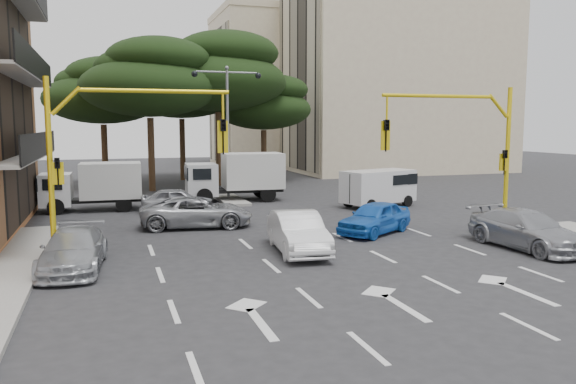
{
  "coord_description": "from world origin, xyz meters",
  "views": [
    {
      "loc": [
        -6.93,
        -16.93,
        4.54
      ],
      "look_at": [
        0.54,
        6.06,
        1.6
      ],
      "focal_mm": 35.0,
      "sensor_mm": 36.0,
      "label": 1
    }
  ],
  "objects_px": {
    "van_white": "(378,188)",
    "car_white_hatch": "(298,232)",
    "car_silver_cross_a": "(197,212)",
    "box_truck_a": "(93,187)",
    "signal_mast_left": "(110,144)",
    "car_silver_cross_b": "(177,200)",
    "signal_mast_right": "(470,141)",
    "street_lamp_center": "(227,109)",
    "car_silver_parked": "(527,230)",
    "car_silver_wagon": "(74,250)",
    "box_truck_b": "(236,177)",
    "car_blue_compact": "(375,218)"
  },
  "relations": [
    {
      "from": "van_white",
      "to": "car_white_hatch",
      "type": "bearing_deg",
      "value": -57.4
    },
    {
      "from": "car_silver_cross_a",
      "to": "van_white",
      "type": "bearing_deg",
      "value": -66.33
    },
    {
      "from": "box_truck_a",
      "to": "van_white",
      "type": "bearing_deg",
      "value": -101.07
    },
    {
      "from": "signal_mast_left",
      "to": "car_silver_cross_b",
      "type": "bearing_deg",
      "value": 71.98
    },
    {
      "from": "signal_mast_right",
      "to": "car_white_hatch",
      "type": "distance_m",
      "value": 8.01
    },
    {
      "from": "car_white_hatch",
      "to": "box_truck_a",
      "type": "bearing_deg",
      "value": 125.85
    },
    {
      "from": "van_white",
      "to": "street_lamp_center",
      "type": "bearing_deg",
      "value": -143.35
    },
    {
      "from": "car_silver_parked",
      "to": "box_truck_a",
      "type": "bearing_deg",
      "value": 132.48
    },
    {
      "from": "car_silver_cross_a",
      "to": "car_silver_cross_b",
      "type": "distance_m",
      "value": 4.59
    },
    {
      "from": "signal_mast_left",
      "to": "van_white",
      "type": "height_order",
      "value": "signal_mast_left"
    },
    {
      "from": "car_white_hatch",
      "to": "car_silver_cross_b",
      "type": "distance_m",
      "value": 10.97
    },
    {
      "from": "car_silver_wagon",
      "to": "box_truck_a",
      "type": "xyz_separation_m",
      "value": [
        0.35,
        12.57,
        0.62
      ]
    },
    {
      "from": "signal_mast_left",
      "to": "box_truck_b",
      "type": "bearing_deg",
      "value": 62.08
    },
    {
      "from": "car_blue_compact",
      "to": "signal_mast_left",
      "type": "bearing_deg",
      "value": -112.77
    },
    {
      "from": "street_lamp_center",
      "to": "car_silver_cross_a",
      "type": "xyz_separation_m",
      "value": [
        -3.2,
        -8.43,
        -4.75
      ]
    },
    {
      "from": "car_silver_cross_a",
      "to": "street_lamp_center",
      "type": "bearing_deg",
      "value": -13.38
    },
    {
      "from": "box_truck_b",
      "to": "car_blue_compact",
      "type": "bearing_deg",
      "value": -160.8
    },
    {
      "from": "car_silver_parked",
      "to": "box_truck_b",
      "type": "height_order",
      "value": "box_truck_b"
    },
    {
      "from": "box_truck_a",
      "to": "car_silver_parked",
      "type": "bearing_deg",
      "value": -131.68
    },
    {
      "from": "car_silver_parked",
      "to": "car_white_hatch",
      "type": "bearing_deg",
      "value": 161.94
    },
    {
      "from": "signal_mast_left",
      "to": "car_silver_cross_a",
      "type": "height_order",
      "value": "signal_mast_left"
    },
    {
      "from": "street_lamp_center",
      "to": "box_truck_a",
      "type": "xyz_separation_m",
      "value": [
        -7.65,
        -2.0,
        -4.17
      ]
    },
    {
      "from": "car_silver_parked",
      "to": "box_truck_b",
      "type": "relative_size",
      "value": 0.84
    },
    {
      "from": "car_white_hatch",
      "to": "box_truck_b",
      "type": "relative_size",
      "value": 0.76
    },
    {
      "from": "car_silver_parked",
      "to": "car_silver_cross_b",
      "type": "bearing_deg",
      "value": 127.32
    },
    {
      "from": "signal_mast_left",
      "to": "car_silver_cross_b",
      "type": "xyz_separation_m",
      "value": [
        3.3,
        10.16,
        -3.26
      ]
    },
    {
      "from": "van_white",
      "to": "car_silver_cross_b",
      "type": "bearing_deg",
      "value": -114.81
    },
    {
      "from": "street_lamp_center",
      "to": "box_truck_b",
      "type": "height_order",
      "value": "street_lamp_center"
    },
    {
      "from": "van_white",
      "to": "car_silver_wagon",
      "type": "bearing_deg",
      "value": -75.56
    },
    {
      "from": "car_silver_cross_a",
      "to": "car_blue_compact",
      "type": "bearing_deg",
      "value": -111.39
    },
    {
      "from": "van_white",
      "to": "signal_mast_right",
      "type": "bearing_deg",
      "value": -19.48
    },
    {
      "from": "car_silver_cross_a",
      "to": "car_white_hatch",
      "type": "bearing_deg",
      "value": -148.62
    },
    {
      "from": "street_lamp_center",
      "to": "car_silver_parked",
      "type": "bearing_deg",
      "value": -65.19
    },
    {
      "from": "car_white_hatch",
      "to": "van_white",
      "type": "bearing_deg",
      "value": 55.31
    },
    {
      "from": "car_white_hatch",
      "to": "box_truck_b",
      "type": "distance_m",
      "value": 13.89
    },
    {
      "from": "car_blue_compact",
      "to": "box_truck_b",
      "type": "relative_size",
      "value": 0.69
    },
    {
      "from": "signal_mast_left",
      "to": "car_silver_wagon",
      "type": "height_order",
      "value": "signal_mast_left"
    },
    {
      "from": "street_lamp_center",
      "to": "box_truck_b",
      "type": "distance_m",
      "value": 4.07
    },
    {
      "from": "car_silver_cross_b",
      "to": "van_white",
      "type": "xyz_separation_m",
      "value": [
        10.73,
        -1.54,
        0.4
      ]
    },
    {
      "from": "signal_mast_left",
      "to": "box_truck_b",
      "type": "xyz_separation_m",
      "value": [
        7.12,
        13.44,
        -2.47
      ]
    },
    {
      "from": "street_lamp_center",
      "to": "van_white",
      "type": "distance_m",
      "value": 10.03
    },
    {
      "from": "car_silver_cross_a",
      "to": "box_truck_a",
      "type": "relative_size",
      "value": 0.95
    },
    {
      "from": "car_silver_wagon",
      "to": "car_silver_cross_a",
      "type": "distance_m",
      "value": 7.79
    },
    {
      "from": "signal_mast_left",
      "to": "car_silver_cross_b",
      "type": "distance_m",
      "value": 11.17
    },
    {
      "from": "car_silver_cross_b",
      "to": "car_silver_parked",
      "type": "distance_m",
      "value": 16.79
    },
    {
      "from": "car_silver_wagon",
      "to": "car_silver_parked",
      "type": "relative_size",
      "value": 0.91
    },
    {
      "from": "van_white",
      "to": "box_truck_b",
      "type": "height_order",
      "value": "box_truck_b"
    },
    {
      "from": "signal_mast_right",
      "to": "car_silver_cross_b",
      "type": "height_order",
      "value": "signal_mast_right"
    },
    {
      "from": "street_lamp_center",
      "to": "box_truck_a",
      "type": "relative_size",
      "value": 1.52
    },
    {
      "from": "street_lamp_center",
      "to": "car_white_hatch",
      "type": "distance_m",
      "value": 15.17
    }
  ]
}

